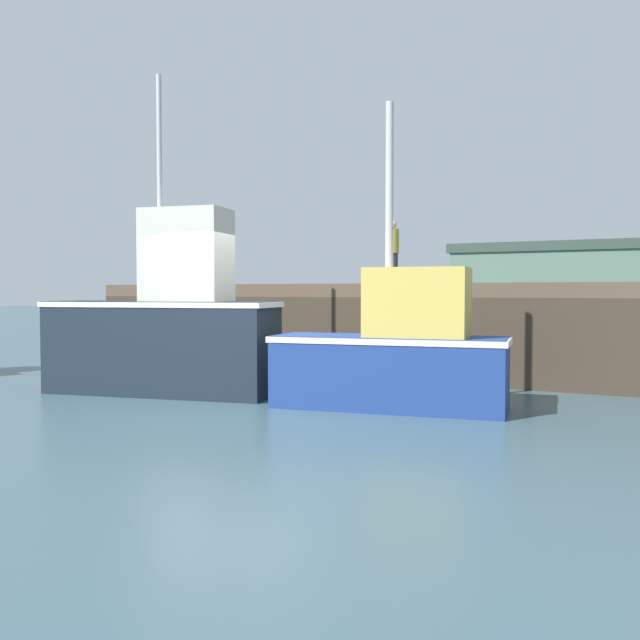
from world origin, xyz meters
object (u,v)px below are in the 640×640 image
Objects in this scene: fishing_boat_near_right at (166,328)px; mooring_buoy_foreground at (74,362)px; dockworker at (392,253)px; fishing_boat_mid at (396,353)px.

mooring_buoy_foreground is (-2.55, 0.52, -0.70)m from fishing_boat_near_right.
fishing_boat_near_right reaches higher than dockworker.
mooring_buoy_foreground is at bearing 178.34° from fishing_boat_mid.
fishing_boat_near_right is 8.36m from dockworker.
fishing_boat_mid is (3.72, 0.34, -0.27)m from fishing_boat_near_right.
fishing_boat_mid is at bearing -1.66° from mooring_buoy_foreground.
fishing_boat_near_right is 2.97× the size of dockworker.
fishing_boat_near_right is at bearing -94.07° from dockworker.
dockworker is at bearing 67.80° from mooring_buoy_foreground.
fishing_boat_near_right is 6.61× the size of mooring_buoy_foreground.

